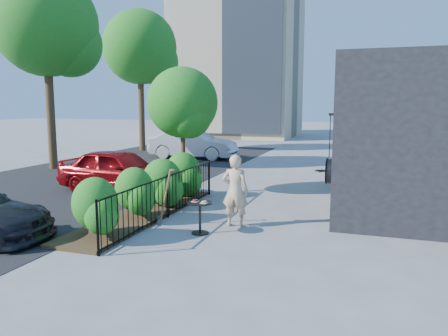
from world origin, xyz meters
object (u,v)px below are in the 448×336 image
(woman, at_px, (235,191))
(car_silver, at_px, (193,144))
(cafe_table, at_px, (200,212))
(shovel, at_px, (164,200))
(street_tree_near, at_px, (46,31))
(patio_tree, at_px, (184,107))
(car_red, at_px, (120,171))
(street_tree_far, at_px, (141,52))

(woman, xyz_separation_m, car_silver, (-5.87, 11.54, -0.10))
(cafe_table, bearing_deg, shovel, 161.32)
(street_tree_near, relative_size, woman, 4.86)
(cafe_table, bearing_deg, car_silver, 113.22)
(shovel, bearing_deg, patio_tree, 105.93)
(street_tree_near, xyz_separation_m, car_red, (5.52, -3.50, -5.21))
(car_red, bearing_deg, car_silver, 11.08)
(patio_tree, height_order, street_tree_near, street_tree_near)
(car_silver, bearing_deg, shovel, -161.51)
(woman, bearing_deg, street_tree_far, -56.78)
(shovel, xyz_separation_m, car_red, (-3.16, 3.13, 0.09))
(woman, bearing_deg, cafe_table, 52.06)
(shovel, bearing_deg, car_silver, 109.55)
(woman, distance_m, car_silver, 12.95)
(street_tree_far, bearing_deg, street_tree_near, -90.00)
(patio_tree, relative_size, cafe_table, 5.19)
(patio_tree, bearing_deg, street_tree_near, 157.43)
(patio_tree, bearing_deg, street_tree_far, 124.51)
(woman, distance_m, shovel, 1.69)
(cafe_table, relative_size, shovel, 0.55)
(street_tree_far, bearing_deg, woman, -54.04)
(shovel, distance_m, car_red, 4.45)
(patio_tree, distance_m, street_tree_far, 13.95)
(street_tree_near, height_order, cafe_table, street_tree_near)
(street_tree_far, bearing_deg, car_red, -64.37)
(cafe_table, distance_m, car_red, 5.46)
(car_silver, bearing_deg, cafe_table, -157.84)
(cafe_table, bearing_deg, patio_tree, 118.06)
(cafe_table, height_order, shovel, shovel)
(cafe_table, relative_size, woman, 0.45)
(patio_tree, bearing_deg, cafe_table, -61.94)
(patio_tree, relative_size, street_tree_near, 0.48)
(patio_tree, xyz_separation_m, car_silver, (-3.28, 8.56, -2.01))
(street_tree_near, height_order, shovel, street_tree_near)
(patio_tree, relative_size, street_tree_far, 0.48)
(shovel, height_order, car_red, car_red)
(patio_tree, distance_m, car_silver, 9.39)
(cafe_table, bearing_deg, woman, 54.80)
(street_tree_near, distance_m, cafe_table, 13.14)
(patio_tree, bearing_deg, shovel, -74.07)
(patio_tree, relative_size, car_red, 0.95)
(woman, xyz_separation_m, car_red, (-4.77, 2.68, -0.15))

